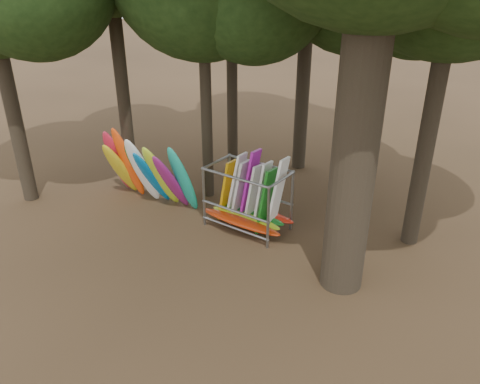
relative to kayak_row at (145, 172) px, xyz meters
The scene contains 3 objects.
ground 3.62m from the kayak_row, 16.10° to the right, with size 120.00×120.00×0.00m, color #47331E.
kayak_row is the anchor object (origin of this frame).
storage_rack 4.21m from the kayak_row, 11.11° to the left, with size 3.22×1.54×2.78m.
Camera 1 is at (8.96, -10.08, 8.22)m, focal length 35.00 mm.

